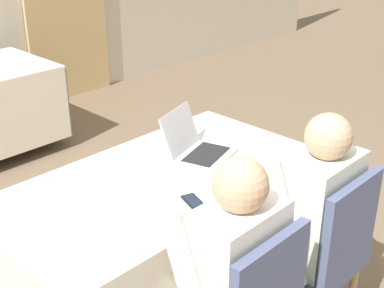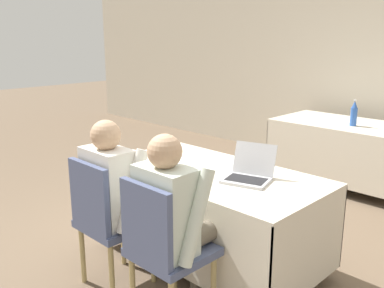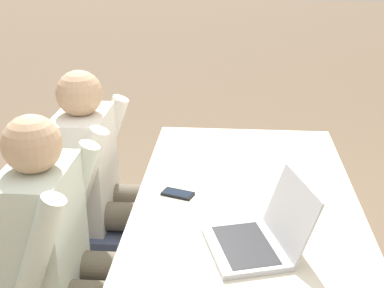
# 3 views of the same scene
# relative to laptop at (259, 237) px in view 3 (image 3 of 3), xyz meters

# --- Properties ---
(conference_table_near) EXTENTS (1.67, 0.89, 0.74)m
(conference_table_near) POSITION_rel_laptop_xyz_m (-0.31, -0.03, -0.22)
(conference_table_near) COLOR beige
(conference_table_near) RESTS_ON ground_plane
(laptop) EXTENTS (0.38, 0.39, 0.24)m
(laptop) POSITION_rel_laptop_xyz_m (0.00, 0.00, 0.00)
(laptop) COLOR #B7B7BC
(laptop) RESTS_ON conference_table_near
(cell_phone) EXTENTS (0.10, 0.14, 0.01)m
(cell_phone) POSITION_rel_laptop_xyz_m (-0.36, -0.31, -0.04)
(cell_phone) COLOR black
(cell_phone) RESTS_ON conference_table_near
(paper_beside_laptop) EXTENTS (0.30, 0.35, 0.00)m
(paper_beside_laptop) POSITION_rel_laptop_xyz_m (-0.27, 0.16, -0.04)
(paper_beside_laptop) COLOR white
(paper_beside_laptop) RESTS_ON conference_table_near
(paper_centre_table) EXTENTS (0.22, 0.30, 0.00)m
(paper_centre_table) POSITION_rel_laptop_xyz_m (-0.70, -0.03, -0.04)
(paper_centre_table) COLOR white
(paper_centre_table) RESTS_ON conference_table_near
(chair_near_left) EXTENTS (0.44, 0.44, 0.93)m
(chair_near_left) POSITION_rel_laptop_xyz_m (-0.59, -0.78, -0.26)
(chair_near_left) COLOR tan
(chair_near_left) RESTS_ON ground_plane
(chair_near_right) EXTENTS (0.44, 0.44, 0.93)m
(chair_near_right) POSITION_rel_laptop_xyz_m (-0.02, -0.78, -0.26)
(chair_near_right) COLOR tan
(chair_near_right) RESTS_ON ground_plane
(person_checkered_shirt) EXTENTS (0.50, 0.52, 1.19)m
(person_checkered_shirt) POSITION_rel_laptop_xyz_m (-0.59, -0.68, -0.10)
(person_checkered_shirt) COLOR #665B4C
(person_checkered_shirt) RESTS_ON ground_plane
(person_white_shirt) EXTENTS (0.50, 0.52, 1.19)m
(person_white_shirt) POSITION_rel_laptop_xyz_m (-0.02, -0.68, -0.10)
(person_white_shirt) COLOR #665B4C
(person_white_shirt) RESTS_ON ground_plane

